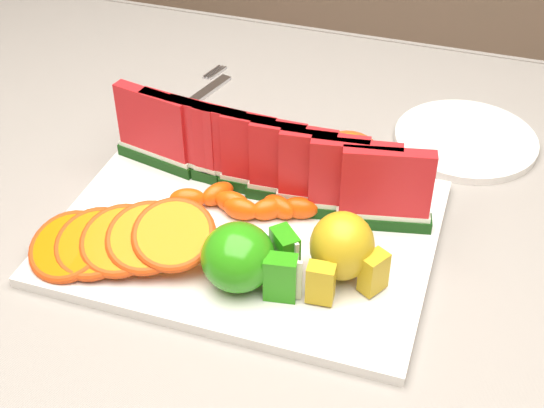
# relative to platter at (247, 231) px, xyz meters

# --- Properties ---
(table) EXTENTS (1.40, 0.90, 0.75)m
(table) POSITION_rel_platter_xyz_m (-0.02, -0.00, -0.11)
(table) COLOR #55331D
(table) RESTS_ON ground
(tablecloth) EXTENTS (1.53, 1.03, 0.20)m
(tablecloth) POSITION_rel_platter_xyz_m (-0.02, -0.00, -0.05)
(tablecloth) COLOR gray
(tablecloth) RESTS_ON table
(platter) EXTENTS (0.40, 0.30, 0.01)m
(platter) POSITION_rel_platter_xyz_m (0.00, 0.00, 0.00)
(platter) COLOR silver
(platter) RESTS_ON tablecloth
(apple_cluster) EXTENTS (0.11, 0.09, 0.07)m
(apple_cluster) POSITION_rel_platter_xyz_m (0.03, -0.08, 0.04)
(apple_cluster) COLOR #1A8614
(apple_cluster) RESTS_ON platter
(pear_cluster) EXTENTS (0.09, 0.09, 0.07)m
(pear_cluster) POSITION_rel_platter_xyz_m (0.12, -0.05, 0.04)
(pear_cluster) COLOR #B26E17
(pear_cluster) RESTS_ON platter
(side_plate) EXTENTS (0.22, 0.22, 0.01)m
(side_plate) POSITION_rel_platter_xyz_m (0.20, 0.25, -0.00)
(side_plate) COLOR silver
(side_plate) RESTS_ON tablecloth
(fork) EXTENTS (0.06, 0.19, 0.00)m
(fork) POSITION_rel_platter_xyz_m (-0.16, 0.24, -0.00)
(fork) COLOR silver
(fork) RESTS_ON tablecloth
(watermelon_row) EXTENTS (0.39, 0.07, 0.10)m
(watermelon_row) POSITION_rel_platter_xyz_m (-0.00, 0.06, 0.05)
(watermelon_row) COLOR #0A3D0B
(watermelon_row) RESTS_ON platter
(orange_fan_front) EXTENTS (0.21, 0.13, 0.06)m
(orange_fan_front) POSITION_rel_platter_xyz_m (-0.10, -0.09, 0.03)
(orange_fan_front) COLOR #E94300
(orange_fan_front) RESTS_ON platter
(orange_fan_back) EXTENTS (0.28, 0.10, 0.04)m
(orange_fan_back) POSITION_rel_platter_xyz_m (-0.01, 0.13, 0.03)
(orange_fan_back) COLOR #E94300
(orange_fan_back) RESTS_ON platter
(tangerine_segments) EXTENTS (0.17, 0.06, 0.03)m
(tangerine_segments) POSITION_rel_platter_xyz_m (-0.01, 0.02, 0.02)
(tangerine_segments) COLOR orange
(tangerine_segments) RESTS_ON platter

